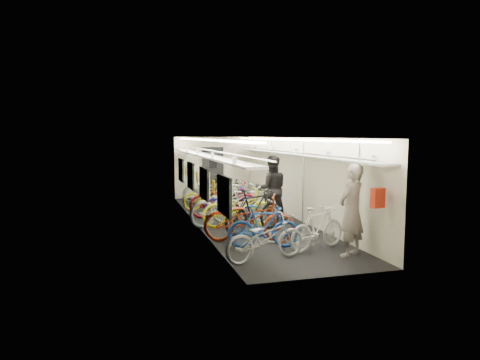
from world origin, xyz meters
TOP-DOWN VIEW (x-y plane):
  - train_car_shell at (-0.36, 0.71)m, footprint 10.00×10.00m
  - bicycle_0 at (-0.77, -3.80)m, footprint 1.85×0.99m
  - bicycle_1 at (-0.50, -2.86)m, footprint 1.65×0.80m
  - bicycle_2 at (-0.67, -2.31)m, footprint 2.24×1.51m
  - bicycle_3 at (-0.26, -1.38)m, footprint 1.93×1.27m
  - bicycle_4 at (-0.46, -0.60)m, footprint 1.97×0.69m
  - bicycle_5 at (-0.19, -0.27)m, footprint 1.94×1.02m
  - bicycle_6 at (-0.70, -0.35)m, footprint 2.32×1.23m
  - bicycle_7 at (-0.34, 0.69)m, footprint 1.62×0.47m
  - bicycle_8 at (-0.52, 0.71)m, footprint 2.21×1.04m
  - bicycle_9 at (-0.15, 2.13)m, footprint 1.83×0.87m
  - bicycle_10 at (-0.69, 2.16)m, footprint 1.77×0.71m
  - bicycle_11 at (0.58, -3.30)m, footprint 1.64×0.99m
  - bicycle_12 at (-0.60, 3.01)m, footprint 2.13×1.40m
  - bicycle_14 at (-0.43, 3.79)m, footprint 1.93×0.89m
  - passenger_near at (1.02, -3.94)m, footprint 0.83×0.73m
  - passenger_mid at (0.61, -0.24)m, footprint 1.04×0.87m
  - backpack at (1.23, -4.52)m, footprint 0.28×0.18m

SIDE VIEW (x-z plane):
  - bicycle_10 at x=-0.69m, z-range 0.00..0.91m
  - bicycle_0 at x=-0.77m, z-range 0.00..0.92m
  - bicycle_11 at x=0.58m, z-range 0.00..0.95m
  - bicycle_1 at x=-0.50m, z-range 0.00..0.96m
  - bicycle_7 at x=-0.34m, z-range 0.00..0.97m
  - bicycle_14 at x=-0.43m, z-range 0.00..0.98m
  - bicycle_4 at x=-0.46m, z-range 0.00..1.03m
  - bicycle_9 at x=-0.15m, z-range 0.00..1.06m
  - bicycle_12 at x=-0.60m, z-range 0.00..1.06m
  - bicycle_2 at x=-0.67m, z-range 0.00..1.11m
  - bicycle_8 at x=-0.52m, z-range 0.00..1.11m
  - bicycle_5 at x=-0.19m, z-range 0.00..1.12m
  - bicycle_3 at x=-0.26m, z-range 0.00..1.13m
  - bicycle_6 at x=-0.70m, z-range 0.00..1.16m
  - passenger_mid at x=0.61m, z-range 0.00..1.90m
  - passenger_near at x=1.02m, z-range 0.00..1.90m
  - backpack at x=1.23m, z-range 1.09..1.47m
  - train_car_shell at x=-0.36m, z-range -3.34..6.66m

